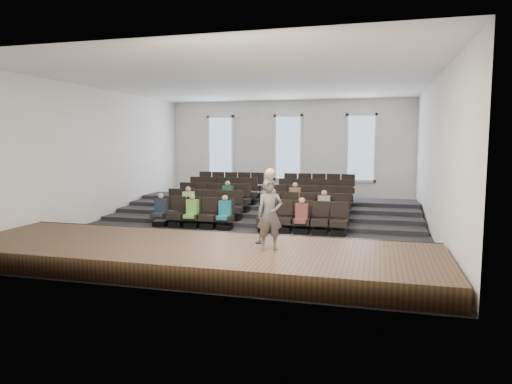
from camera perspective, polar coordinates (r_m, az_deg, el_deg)
ground at (r=16.05m, az=-0.76°, el=-4.45°), size 14.00×14.00×0.00m
ceiling at (r=15.89m, az=-0.79°, el=13.59°), size 12.00×14.00×0.02m
wall_back at (r=22.61m, az=4.06°, el=5.05°), size 12.00×0.04×5.00m
wall_front at (r=9.22m, az=-12.69°, el=3.04°), size 12.00×0.04×5.00m
wall_left at (r=18.34m, az=-19.25°, el=4.41°), size 0.04×14.00×5.00m
wall_right at (r=15.29m, az=21.56°, el=4.00°), size 0.04×14.00×5.00m
stage at (r=11.29m, az=-7.85°, el=-7.86°), size 11.80×3.60×0.50m
stage_lip at (r=12.89m, az=-4.79°, el=-6.03°), size 11.80×0.06×0.52m
risers at (r=19.05m, az=1.82°, el=-2.14°), size 11.80×4.80×0.60m
seating_rows at (r=17.41m, az=0.60°, el=-1.33°), size 6.80×4.70×1.67m
windows at (r=22.54m, az=4.03°, el=5.55°), size 8.44×0.10×3.24m
audience at (r=16.22m, az=-1.74°, el=-1.49°), size 6.05×2.64×1.10m
speaker at (r=10.61m, az=1.74°, el=-2.82°), size 0.70×0.60×1.63m
mic_stand at (r=11.30m, az=0.48°, el=-4.26°), size 0.24×0.24×1.44m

